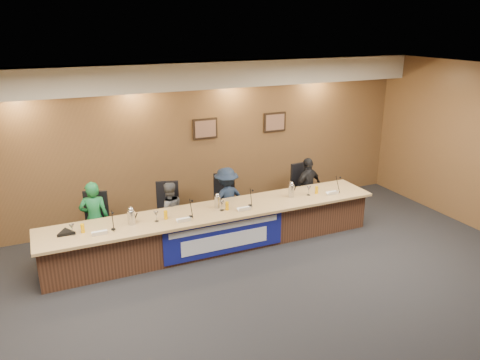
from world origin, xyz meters
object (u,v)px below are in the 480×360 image
object	(u,v)px
office_chair_d	(305,192)
panelist_d	(308,187)
carafe_left	(131,218)
office_chair_c	(225,206)
office_chair_b	(168,215)
panelist_a	(95,219)
carafe_mid	(217,202)
carafe_right	(291,191)
office_chair_a	(95,227)
banner	(225,237)
dais_body	(216,229)
speakerphone	(66,233)
panelist_b	(169,212)
panelist_c	(226,200)

from	to	relation	value
office_chair_d	panelist_d	bearing A→B (deg)	-95.62
carafe_left	office_chair_c	bearing A→B (deg)	20.92
office_chair_b	office_chair_d	world-z (taller)	same
carafe_left	panelist_a	bearing A→B (deg)	128.44
carafe_mid	carafe_right	size ratio (longest dim) A/B	0.89
panelist_d	office_chair_a	bearing A→B (deg)	-18.40
banner	office_chair_c	distance (m)	1.20
office_chair_c	office_chair_d	distance (m)	1.84
dais_body	banner	xyz separation A→B (m)	(0.00, -0.41, 0.03)
office_chair_a	office_chair_c	world-z (taller)	same
office_chair_c	carafe_right	size ratio (longest dim) A/B	1.94
dais_body	carafe_left	size ratio (longest dim) A/B	25.34
speakerphone	panelist_d	bearing A→B (deg)	7.13
panelist_d	office_chair_a	distance (m)	4.31
panelist_b	carafe_left	bearing A→B (deg)	39.27
office_chair_b	carafe_right	xyz separation A→B (m)	(2.22, -0.73, 0.39)
panelist_a	office_chair_c	size ratio (longest dim) A/B	2.83
panelist_c	carafe_left	distance (m)	2.07
panelist_b	office_chair_b	size ratio (longest dim) A/B	2.41
banner	panelist_d	bearing A→B (deg)	23.76
panelist_a	dais_body	bearing A→B (deg)	177.43
carafe_mid	carafe_right	distance (m)	1.48
panelist_c	speakerphone	bearing A→B (deg)	2.03
office_chair_d	dais_body	bearing A→B (deg)	-168.79
dais_body	panelist_c	distance (m)	0.80
panelist_a	office_chair_a	world-z (taller)	panelist_a
office_chair_b	office_chair_d	distance (m)	2.99
office_chair_c	carafe_right	world-z (taller)	carafe_right
panelist_b	office_chair_a	bearing A→B (deg)	-3.76
carafe_mid	office_chair_a	bearing A→B (deg)	162.35
panelist_d	office_chair_a	size ratio (longest dim) A/B	2.64
office_chair_a	carafe_left	world-z (taller)	carafe_left
panelist_d	carafe_left	bearing A→B (deg)	-7.39
speakerphone	office_chair_d	bearing A→B (deg)	8.29
panelist_b	office_chair_a	xyz separation A→B (m)	(-1.32, 0.10, -0.10)
panelist_b	panelist_d	xyz separation A→B (m)	(2.99, 0.00, 0.06)
panelist_a	office_chair_d	bearing A→B (deg)	-164.89
banner	speakerphone	bearing A→B (deg)	170.91
dais_body	carafe_mid	size ratio (longest dim) A/B	27.28
panelist_b	office_chair_c	world-z (taller)	panelist_b
office_chair_a	office_chair_d	world-z (taller)	same
banner	panelist_a	bearing A→B (deg)	153.50
panelist_c	office_chair_a	world-z (taller)	panelist_c
banner	panelist_d	xyz separation A→B (m)	(2.29, 1.01, 0.25)
panelist_a	panelist_c	world-z (taller)	panelist_a
panelist_c	panelist_d	xyz separation A→B (m)	(1.84, 0.00, -0.01)
panelist_a	panelist_d	world-z (taller)	panelist_a
panelist_c	panelist_d	bearing A→B (deg)	170.60
banner	office_chair_a	bearing A→B (deg)	151.27
panelist_b	carafe_left	distance (m)	1.08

